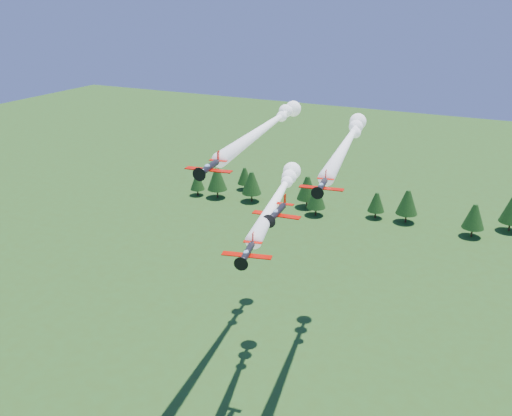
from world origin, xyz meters
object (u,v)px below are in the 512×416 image
at_px(plane_left, 268,125).
at_px(plane_lead, 279,194).
at_px(plane_right, 348,140).
at_px(plane_slot, 277,212).

bearing_deg(plane_left, plane_lead, -64.92).
distance_m(plane_right, plane_slot, 25.49).
bearing_deg(plane_right, plane_slot, -109.74).
distance_m(plane_lead, plane_left, 18.48).
xyz_separation_m(plane_lead, plane_left, (-8.66, 13.42, 9.28)).
bearing_deg(plane_left, plane_slot, -69.32).
bearing_deg(plane_right, plane_lead, -129.74).
relative_size(plane_lead, plane_right, 0.89).
bearing_deg(plane_slot, plane_left, 112.90).
height_order(plane_lead, plane_right, plane_right).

